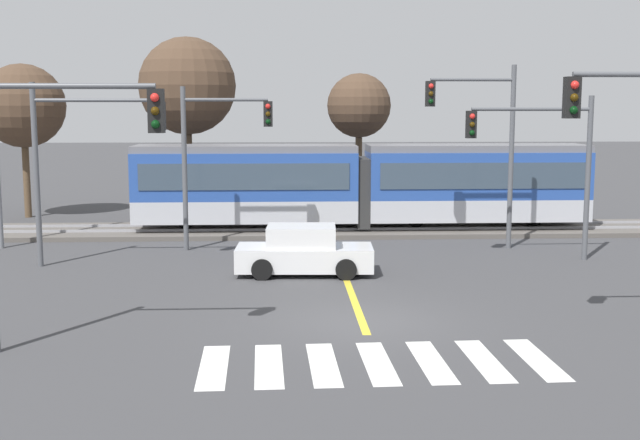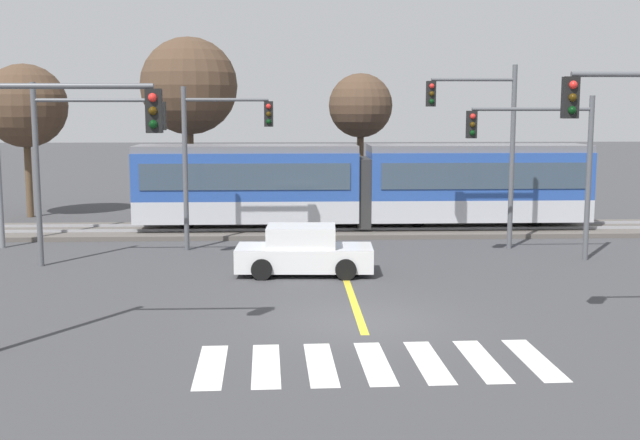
# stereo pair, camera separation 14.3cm
# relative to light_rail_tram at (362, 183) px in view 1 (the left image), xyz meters

# --- Properties ---
(ground_plane) EXTENTS (200.00, 200.00, 0.00)m
(ground_plane) POSITION_rel_light_rail_tram_xyz_m (-1.35, -14.00, -2.05)
(ground_plane) COLOR #3D3D3F
(track_bed) EXTENTS (120.00, 4.00, 0.18)m
(track_bed) POSITION_rel_light_rail_tram_xyz_m (-1.35, 0.01, -1.96)
(track_bed) COLOR #56514C
(track_bed) RESTS_ON ground
(rail_near) EXTENTS (120.00, 0.08, 0.10)m
(rail_near) POSITION_rel_light_rail_tram_xyz_m (-1.35, -0.71, -1.82)
(rail_near) COLOR #939399
(rail_near) RESTS_ON track_bed
(rail_far) EXTENTS (120.00, 0.08, 0.10)m
(rail_far) POSITION_rel_light_rail_tram_xyz_m (-1.35, 0.73, -1.82)
(rail_far) COLOR #939399
(rail_far) RESTS_ON track_bed
(light_rail_tram) EXTENTS (18.50, 2.64, 3.43)m
(light_rail_tram) POSITION_rel_light_rail_tram_xyz_m (0.00, 0.00, 0.00)
(light_rail_tram) COLOR #B7BAC1
(light_rail_tram) RESTS_ON track_bed
(crosswalk_stripe_0) EXTENTS (0.63, 2.81, 0.01)m
(crosswalk_stripe_0) POSITION_rel_light_rail_tram_xyz_m (-4.65, -17.25, -2.04)
(crosswalk_stripe_0) COLOR silver
(crosswalk_stripe_0) RESTS_ON ground
(crosswalk_stripe_1) EXTENTS (0.63, 2.81, 0.01)m
(crosswalk_stripe_1) POSITION_rel_light_rail_tram_xyz_m (-3.55, -17.22, -2.04)
(crosswalk_stripe_1) COLOR silver
(crosswalk_stripe_1) RESTS_ON ground
(crosswalk_stripe_2) EXTENTS (0.63, 2.81, 0.01)m
(crosswalk_stripe_2) POSITION_rel_light_rail_tram_xyz_m (-2.45, -17.19, -2.04)
(crosswalk_stripe_2) COLOR silver
(crosswalk_stripe_2) RESTS_ON ground
(crosswalk_stripe_3) EXTENTS (0.63, 2.81, 0.01)m
(crosswalk_stripe_3) POSITION_rel_light_rail_tram_xyz_m (-1.35, -17.16, -2.04)
(crosswalk_stripe_3) COLOR silver
(crosswalk_stripe_3) RESTS_ON ground
(crosswalk_stripe_4) EXTENTS (0.63, 2.81, 0.01)m
(crosswalk_stripe_4) POSITION_rel_light_rail_tram_xyz_m (-0.25, -17.13, -2.04)
(crosswalk_stripe_4) COLOR silver
(crosswalk_stripe_4) RESTS_ON ground
(crosswalk_stripe_5) EXTENTS (0.63, 2.81, 0.01)m
(crosswalk_stripe_5) POSITION_rel_light_rail_tram_xyz_m (0.84, -17.10, -2.04)
(crosswalk_stripe_5) COLOR silver
(crosswalk_stripe_5) RESTS_ON ground
(crosswalk_stripe_6) EXTENTS (0.63, 2.81, 0.01)m
(crosswalk_stripe_6) POSITION_rel_light_rail_tram_xyz_m (1.94, -17.07, -2.04)
(crosswalk_stripe_6) COLOR silver
(crosswalk_stripe_6) RESTS_ON ground
(lane_centre_line) EXTENTS (0.20, 13.17, 0.01)m
(lane_centre_line) POSITION_rel_light_rail_tram_xyz_m (-1.35, -8.58, -2.05)
(lane_centre_line) COLOR gold
(lane_centre_line) RESTS_ON ground
(sedan_crossing) EXTENTS (4.27, 2.06, 1.52)m
(sedan_crossing) POSITION_rel_light_rail_tram_xyz_m (-2.60, -8.36, -1.35)
(sedan_crossing) COLOR silver
(sedan_crossing) RESTS_ON ground
(traffic_light_mid_left) EXTENTS (4.25, 0.38, 5.92)m
(traffic_light_mid_left) POSITION_rel_light_rail_tram_xyz_m (-9.68, -6.72, 1.84)
(traffic_light_mid_left) COLOR #515459
(traffic_light_mid_left) RESTS_ON ground
(traffic_light_far_right) EXTENTS (3.25, 0.38, 6.64)m
(traffic_light_far_right) POSITION_rel_light_rail_tram_xyz_m (4.02, -4.10, 2.24)
(traffic_light_far_right) COLOR #515459
(traffic_light_far_right) RESTS_ON ground
(traffic_light_mid_right) EXTENTS (4.25, 0.38, 5.52)m
(traffic_light_mid_right) POSITION_rel_light_rail_tram_xyz_m (5.46, -6.45, 1.64)
(traffic_light_mid_right) COLOR #515459
(traffic_light_mid_right) RESTS_ON ground
(traffic_light_near_left) EXTENTS (3.75, 0.38, 5.94)m
(traffic_light_near_left) POSITION_rel_light_rail_tram_xyz_m (-8.07, -16.07, 1.91)
(traffic_light_near_left) COLOR #515459
(traffic_light_near_left) RESTS_ON ground
(traffic_light_far_left) EXTENTS (3.25, 0.38, 5.87)m
(traffic_light_far_left) POSITION_rel_light_rail_tram_xyz_m (-5.67, -3.96, 1.79)
(traffic_light_far_left) COLOR #515459
(traffic_light_far_left) RESTS_ON ground
(bare_tree_far_west) EXTENTS (3.86, 3.86, 7.13)m
(bare_tree_far_west) POSITION_rel_light_rail_tram_xyz_m (-15.22, 5.21, 3.13)
(bare_tree_far_west) COLOR brown
(bare_tree_far_west) RESTS_ON ground
(bare_tree_west) EXTENTS (4.39, 4.39, 8.29)m
(bare_tree_west) POSITION_rel_light_rail_tram_xyz_m (-7.53, 4.19, 4.02)
(bare_tree_west) COLOR brown
(bare_tree_west) RESTS_ON ground
(bare_tree_east) EXTENTS (3.00, 3.00, 6.71)m
(bare_tree_east) POSITION_rel_light_rail_tram_xyz_m (0.36, 5.06, 3.12)
(bare_tree_east) COLOR brown
(bare_tree_east) RESTS_ON ground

